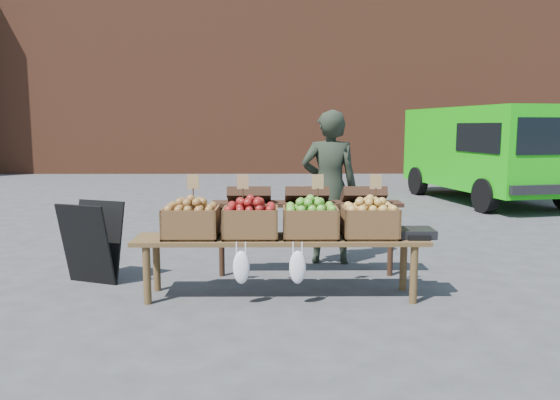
{
  "coord_description": "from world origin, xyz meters",
  "views": [
    {
      "loc": [
        -0.42,
        -5.08,
        1.6
      ],
      "look_at": [
        -0.38,
        0.39,
        0.85
      ],
      "focal_mm": 35.0,
      "sensor_mm": 36.0,
      "label": 1
    }
  ],
  "objects_px": {
    "delivery_van": "(487,155)",
    "crate_red_apples": "(310,222)",
    "display_bench": "(280,267)",
    "back_table": "(306,228)",
    "vendor": "(329,188)",
    "chalkboard_sign": "(92,242)",
    "crate_golden_apples": "(191,222)",
    "crate_russet_pears": "(251,222)",
    "weighing_scale": "(415,233)",
    "crate_green_apples": "(370,222)"
  },
  "relations": [
    {
      "from": "crate_golden_apples",
      "to": "crate_russet_pears",
      "type": "height_order",
      "value": "same"
    },
    {
      "from": "crate_russet_pears",
      "to": "weighing_scale",
      "type": "distance_m",
      "value": 1.53
    },
    {
      "from": "display_bench",
      "to": "crate_golden_apples",
      "type": "bearing_deg",
      "value": 180.0
    },
    {
      "from": "back_table",
      "to": "crate_russet_pears",
      "type": "xyz_separation_m",
      "value": [
        -0.56,
        -0.72,
        0.19
      ]
    },
    {
      "from": "vendor",
      "to": "chalkboard_sign",
      "type": "xyz_separation_m",
      "value": [
        -2.49,
        -0.8,
        -0.47
      ]
    },
    {
      "from": "crate_green_apples",
      "to": "display_bench",
      "type": "bearing_deg",
      "value": 180.0
    },
    {
      "from": "crate_red_apples",
      "to": "crate_green_apples",
      "type": "height_order",
      "value": "same"
    },
    {
      "from": "crate_red_apples",
      "to": "weighing_scale",
      "type": "height_order",
      "value": "crate_red_apples"
    },
    {
      "from": "delivery_van",
      "to": "crate_green_apples",
      "type": "relative_size",
      "value": 8.77
    },
    {
      "from": "back_table",
      "to": "weighing_scale",
      "type": "xyz_separation_m",
      "value": [
        0.97,
        -0.72,
        0.09
      ]
    },
    {
      "from": "delivery_van",
      "to": "crate_red_apples",
      "type": "xyz_separation_m",
      "value": [
        -4.11,
        -6.45,
        -0.27
      ]
    },
    {
      "from": "crate_red_apples",
      "to": "back_table",
      "type": "bearing_deg",
      "value": 89.55
    },
    {
      "from": "display_bench",
      "to": "crate_golden_apples",
      "type": "height_order",
      "value": "crate_golden_apples"
    },
    {
      "from": "back_table",
      "to": "crate_russet_pears",
      "type": "bearing_deg",
      "value": -127.66
    },
    {
      "from": "back_table",
      "to": "crate_red_apples",
      "type": "distance_m",
      "value": 0.74
    },
    {
      "from": "delivery_van",
      "to": "vendor",
      "type": "relative_size",
      "value": 2.47
    },
    {
      "from": "back_table",
      "to": "weighing_scale",
      "type": "bearing_deg",
      "value": -36.61
    },
    {
      "from": "back_table",
      "to": "weighing_scale",
      "type": "relative_size",
      "value": 6.18
    },
    {
      "from": "crate_golden_apples",
      "to": "crate_russet_pears",
      "type": "distance_m",
      "value": 0.55
    },
    {
      "from": "delivery_van",
      "to": "crate_green_apples",
      "type": "distance_m",
      "value": 7.37
    },
    {
      "from": "delivery_van",
      "to": "display_bench",
      "type": "xyz_separation_m",
      "value": [
        -4.39,
        -6.45,
        -0.7
      ]
    },
    {
      "from": "chalkboard_sign",
      "to": "crate_green_apples",
      "type": "xyz_separation_m",
      "value": [
        2.74,
        -0.49,
        0.29
      ]
    },
    {
      "from": "back_table",
      "to": "display_bench",
      "type": "xyz_separation_m",
      "value": [
        -0.28,
        -0.72,
        -0.24
      ]
    },
    {
      "from": "delivery_van",
      "to": "crate_golden_apples",
      "type": "distance_m",
      "value": 8.29
    },
    {
      "from": "crate_russet_pears",
      "to": "weighing_scale",
      "type": "height_order",
      "value": "crate_russet_pears"
    },
    {
      "from": "crate_golden_apples",
      "to": "weighing_scale",
      "type": "relative_size",
      "value": 1.47
    },
    {
      "from": "chalkboard_sign",
      "to": "crate_green_apples",
      "type": "bearing_deg",
      "value": 10.23
    },
    {
      "from": "display_bench",
      "to": "crate_golden_apples",
      "type": "xyz_separation_m",
      "value": [
        -0.82,
        0.0,
        0.42
      ]
    },
    {
      "from": "crate_golden_apples",
      "to": "weighing_scale",
      "type": "xyz_separation_m",
      "value": [
        2.08,
        -0.0,
        -0.1
      ]
    },
    {
      "from": "delivery_van",
      "to": "back_table",
      "type": "bearing_deg",
      "value": -137.11
    },
    {
      "from": "chalkboard_sign",
      "to": "crate_red_apples",
      "type": "bearing_deg",
      "value": 7.76
    },
    {
      "from": "delivery_van",
      "to": "crate_russet_pears",
      "type": "relative_size",
      "value": 8.77
    },
    {
      "from": "delivery_van",
      "to": "crate_russet_pears",
      "type": "xyz_separation_m",
      "value": [
        -4.66,
        -6.45,
        -0.27
      ]
    },
    {
      "from": "delivery_van",
      "to": "back_table",
      "type": "relative_size",
      "value": 2.09
    },
    {
      "from": "display_bench",
      "to": "delivery_van",
      "type": "bearing_deg",
      "value": 55.76
    },
    {
      "from": "vendor",
      "to": "weighing_scale",
      "type": "height_order",
      "value": "vendor"
    },
    {
      "from": "crate_russet_pears",
      "to": "crate_red_apples",
      "type": "height_order",
      "value": "same"
    },
    {
      "from": "vendor",
      "to": "crate_red_apples",
      "type": "distance_m",
      "value": 1.34
    },
    {
      "from": "crate_russet_pears",
      "to": "crate_green_apples",
      "type": "bearing_deg",
      "value": 0.0
    },
    {
      "from": "chalkboard_sign",
      "to": "display_bench",
      "type": "distance_m",
      "value": 1.98
    },
    {
      "from": "crate_golden_apples",
      "to": "chalkboard_sign",
      "type": "bearing_deg",
      "value": 155.87
    },
    {
      "from": "back_table",
      "to": "crate_red_apples",
      "type": "relative_size",
      "value": 4.2
    },
    {
      "from": "crate_golden_apples",
      "to": "weighing_scale",
      "type": "bearing_deg",
      "value": -0.0
    },
    {
      "from": "vendor",
      "to": "weighing_scale",
      "type": "relative_size",
      "value": 5.21
    },
    {
      "from": "chalkboard_sign",
      "to": "crate_red_apples",
      "type": "xyz_separation_m",
      "value": [
        2.19,
        -0.49,
        0.29
      ]
    },
    {
      "from": "crate_russet_pears",
      "to": "chalkboard_sign",
      "type": "bearing_deg",
      "value": 163.42
    },
    {
      "from": "crate_red_apples",
      "to": "crate_green_apples",
      "type": "xyz_separation_m",
      "value": [
        0.55,
        0.0,
        0.0
      ]
    },
    {
      "from": "crate_russet_pears",
      "to": "crate_green_apples",
      "type": "xyz_separation_m",
      "value": [
        1.1,
        0.0,
        0.0
      ]
    },
    {
      "from": "vendor",
      "to": "crate_golden_apples",
      "type": "xyz_separation_m",
      "value": [
        -1.4,
        -1.29,
        -0.18
      ]
    },
    {
      "from": "display_bench",
      "to": "crate_green_apples",
      "type": "distance_m",
      "value": 0.93
    }
  ]
}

